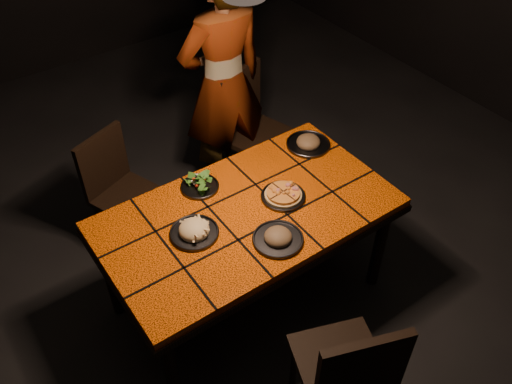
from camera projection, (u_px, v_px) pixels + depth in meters
room_shell at (246, 92)px, 2.44m from camera, size 6.04×7.04×3.08m
dining_table at (247, 221)px, 3.00m from camera, size 1.62×0.92×0.75m
chair_near at (348, 370)px, 2.50m from camera, size 0.53×0.53×0.91m
chair_far_left at (117, 184)px, 3.52m from camera, size 0.49×0.49×0.83m
chair_far_right at (252, 124)px, 3.90m from camera, size 0.54×0.54×0.95m
diner at (223, 84)px, 3.67m from camera, size 0.65×0.44×1.75m
plate_pizza at (283, 195)px, 3.01m from camera, size 0.25×0.25×0.04m
plate_pasta at (194, 231)px, 2.81m from camera, size 0.26×0.26×0.09m
plate_salad at (200, 184)px, 3.07m from camera, size 0.22×0.22×0.07m
plate_mushroom_a at (278, 237)px, 2.77m from camera, size 0.27×0.27×0.09m
plate_mushroom_b at (308, 142)px, 3.36m from camera, size 0.27×0.27×0.09m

